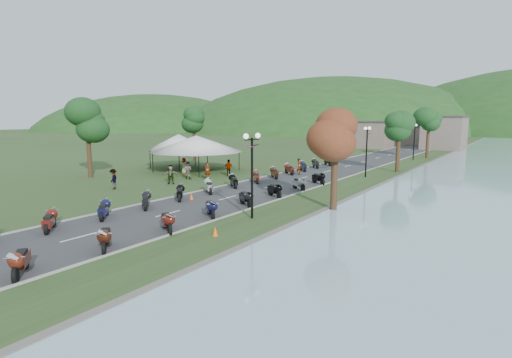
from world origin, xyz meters
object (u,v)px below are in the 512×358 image
Objects in this scene: vendor_tent_main at (197,153)px; pedestrian_a at (208,180)px; pedestrian_b at (188,179)px; pedestrian_c at (114,189)px.

pedestrian_a is (5.11, -4.04, -2.00)m from vendor_tent_main.
pedestrian_c is at bearing 67.84° from pedestrian_b.
pedestrian_a is 1.00× the size of pedestrian_b.
vendor_tent_main is 6.81m from pedestrian_a.
pedestrian_a is at bearing -173.78° from pedestrian_b.
vendor_tent_main is 6.02m from pedestrian_b.
vendor_tent_main is 3.93× the size of pedestrian_c.
pedestrian_a is 1.00× the size of pedestrian_c.
pedestrian_a is 2.08m from pedestrian_b.
vendor_tent_main is at bearing -69.58° from pedestrian_b.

